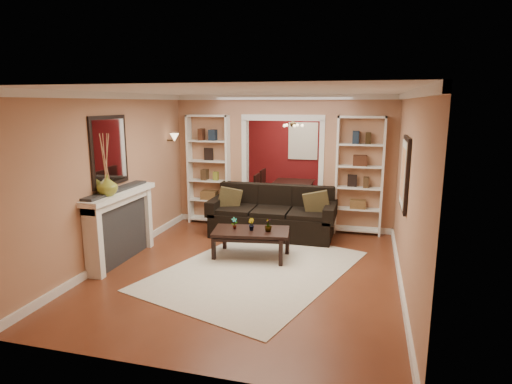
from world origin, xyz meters
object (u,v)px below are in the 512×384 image
(bookshelf_right, at_px, (359,176))
(fireplace, at_px, (122,227))
(sofa, at_px, (272,212))
(coffee_table, at_px, (251,244))
(bookshelf_left, at_px, (209,170))
(dining_table, at_px, (292,197))

(bookshelf_right, height_order, fireplace, bookshelf_right)
(sofa, xyz_separation_m, bookshelf_right, (1.59, 0.58, 0.68))
(coffee_table, relative_size, fireplace, 0.73)
(coffee_table, xyz_separation_m, bookshelf_right, (1.66, 1.85, 0.91))
(sofa, xyz_separation_m, coffee_table, (-0.07, -1.27, -0.24))
(bookshelf_right, distance_m, fireplace, 4.47)
(sofa, relative_size, coffee_table, 1.94)
(coffee_table, distance_m, bookshelf_right, 2.65)
(sofa, bearing_deg, bookshelf_right, 20.01)
(bookshelf_left, relative_size, bookshelf_right, 1.00)
(coffee_table, relative_size, dining_table, 0.71)
(coffee_table, height_order, fireplace, fireplace)
(sofa, distance_m, dining_table, 2.19)
(fireplace, bearing_deg, dining_table, 63.66)
(bookshelf_right, relative_size, dining_table, 1.32)
(bookshelf_left, height_order, dining_table, bookshelf_left)
(sofa, height_order, bookshelf_left, bookshelf_left)
(sofa, height_order, dining_table, sofa)
(fireplace, bearing_deg, bookshelf_left, 77.95)
(coffee_table, bearing_deg, dining_table, 80.00)
(coffee_table, bearing_deg, sofa, 77.86)
(sofa, distance_m, fireplace, 2.83)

